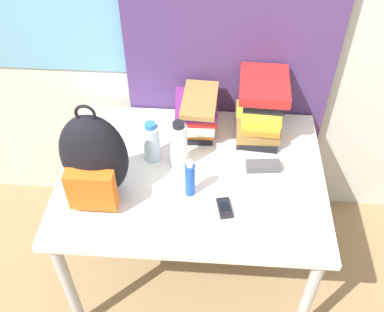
{
  "coord_description": "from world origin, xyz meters",
  "views": [
    {
      "loc": [
        0.09,
        -0.91,
        2.15
      ],
      "look_at": [
        0.0,
        0.43,
        0.82
      ],
      "focal_mm": 42.0,
      "sensor_mm": 36.0,
      "label": 1
    }
  ],
  "objects_px": {
    "book_stack_center": "(261,108)",
    "cell_phone": "(225,208)",
    "backpack": "(94,160)",
    "sunscreen_bottle": "(191,179)",
    "book_stack_left": "(197,113)",
    "water_bottle": "(151,142)",
    "sports_bottle": "(179,145)",
    "sunglasses_case": "(263,166)"
  },
  "relations": [
    {
      "from": "book_stack_center",
      "to": "cell_phone",
      "type": "relative_size",
      "value": 2.71
    },
    {
      "from": "backpack",
      "to": "sunscreen_bottle",
      "type": "xyz_separation_m",
      "value": [
        0.38,
        0.02,
        -0.11
      ]
    },
    {
      "from": "book_stack_left",
      "to": "water_bottle",
      "type": "distance_m",
      "value": 0.28
    },
    {
      "from": "book_stack_left",
      "to": "sports_bottle",
      "type": "bearing_deg",
      "value": -105.7
    },
    {
      "from": "book_stack_center",
      "to": "cell_phone",
      "type": "xyz_separation_m",
      "value": [
        -0.15,
        -0.48,
        -0.14
      ]
    },
    {
      "from": "cell_phone",
      "to": "backpack",
      "type": "bearing_deg",
      "value": 173.78
    },
    {
      "from": "backpack",
      "to": "cell_phone",
      "type": "height_order",
      "value": "backpack"
    },
    {
      "from": "sunscreen_bottle",
      "to": "cell_phone",
      "type": "height_order",
      "value": "sunscreen_bottle"
    },
    {
      "from": "backpack",
      "to": "sunglasses_case",
      "type": "distance_m",
      "value": 0.73
    },
    {
      "from": "book_stack_center",
      "to": "sunscreen_bottle",
      "type": "height_order",
      "value": "book_stack_center"
    },
    {
      "from": "book_stack_center",
      "to": "sunglasses_case",
      "type": "distance_m",
      "value": 0.28
    },
    {
      "from": "backpack",
      "to": "water_bottle",
      "type": "distance_m",
      "value": 0.31
    },
    {
      "from": "water_bottle",
      "to": "sports_bottle",
      "type": "relative_size",
      "value": 0.84
    },
    {
      "from": "water_bottle",
      "to": "sports_bottle",
      "type": "xyz_separation_m",
      "value": [
        0.12,
        -0.03,
        0.02
      ]
    },
    {
      "from": "cell_phone",
      "to": "water_bottle",
      "type": "bearing_deg",
      "value": 140.13
    },
    {
      "from": "book_stack_center",
      "to": "sunglasses_case",
      "type": "xyz_separation_m",
      "value": [
        0.01,
        -0.24,
        -0.13
      ]
    },
    {
      "from": "backpack",
      "to": "book_stack_left",
      "type": "bearing_deg",
      "value": 47.94
    },
    {
      "from": "book_stack_center",
      "to": "water_bottle",
      "type": "xyz_separation_m",
      "value": [
        -0.48,
        -0.21,
        -0.06
      ]
    },
    {
      "from": "book_stack_center",
      "to": "sunglasses_case",
      "type": "relative_size",
      "value": 1.91
    },
    {
      "from": "cell_phone",
      "to": "book_stack_center",
      "type": "bearing_deg",
      "value": 72.63
    },
    {
      "from": "book_stack_left",
      "to": "sports_bottle",
      "type": "relative_size",
      "value": 1.17
    },
    {
      "from": "sports_bottle",
      "to": "cell_phone",
      "type": "distance_m",
      "value": 0.34
    },
    {
      "from": "cell_phone",
      "to": "sports_bottle",
      "type": "bearing_deg",
      "value": 130.17
    },
    {
      "from": "sports_bottle",
      "to": "sunglasses_case",
      "type": "height_order",
      "value": "sports_bottle"
    },
    {
      "from": "backpack",
      "to": "book_stack_center",
      "type": "height_order",
      "value": "backpack"
    },
    {
      "from": "backpack",
      "to": "sports_bottle",
      "type": "height_order",
      "value": "backpack"
    },
    {
      "from": "backpack",
      "to": "sports_bottle",
      "type": "distance_m",
      "value": 0.37
    },
    {
      "from": "cell_phone",
      "to": "sunglasses_case",
      "type": "xyz_separation_m",
      "value": [
        0.16,
        0.24,
        0.01
      ]
    },
    {
      "from": "backpack",
      "to": "sports_bottle",
      "type": "xyz_separation_m",
      "value": [
        0.31,
        0.19,
        -0.08
      ]
    },
    {
      "from": "book_stack_center",
      "to": "sunglasses_case",
      "type": "height_order",
      "value": "book_stack_center"
    },
    {
      "from": "book_stack_center",
      "to": "sports_bottle",
      "type": "bearing_deg",
      "value": -146.38
    },
    {
      "from": "book_stack_left",
      "to": "water_bottle",
      "type": "relative_size",
      "value": 1.4
    },
    {
      "from": "backpack",
      "to": "sunglasses_case",
      "type": "xyz_separation_m",
      "value": [
        0.68,
        0.18,
        -0.17
      ]
    },
    {
      "from": "backpack",
      "to": "cell_phone",
      "type": "distance_m",
      "value": 0.55
    },
    {
      "from": "sports_bottle",
      "to": "water_bottle",
      "type": "bearing_deg",
      "value": 165.79
    },
    {
      "from": "book_stack_left",
      "to": "book_stack_center",
      "type": "distance_m",
      "value": 0.29
    },
    {
      "from": "backpack",
      "to": "book_stack_left",
      "type": "distance_m",
      "value": 0.57
    },
    {
      "from": "book_stack_left",
      "to": "book_stack_center",
      "type": "height_order",
      "value": "book_stack_center"
    },
    {
      "from": "sunglasses_case",
      "to": "backpack",
      "type": "bearing_deg",
      "value": -165.1
    },
    {
      "from": "sports_bottle",
      "to": "book_stack_center",
      "type": "bearing_deg",
      "value": 33.62
    },
    {
      "from": "water_bottle",
      "to": "sports_bottle",
      "type": "height_order",
      "value": "sports_bottle"
    },
    {
      "from": "backpack",
      "to": "cell_phone",
      "type": "xyz_separation_m",
      "value": [
        0.52,
        -0.06,
        -0.18
      ]
    }
  ]
}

